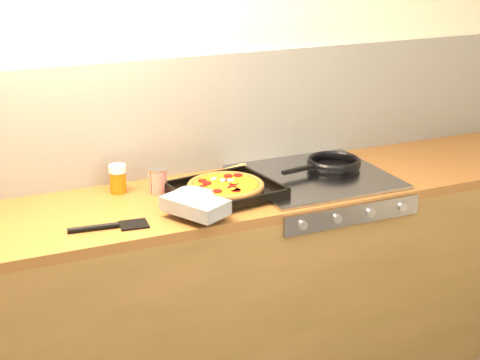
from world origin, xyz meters
name	(u,v)px	position (x,y,z in m)	size (l,w,h in m)	color
room_shell	(188,116)	(0.00, 1.39, 1.15)	(3.20, 3.20, 3.20)	white
counter_run	(216,295)	(0.00, 1.10, 0.45)	(3.20, 0.62, 0.90)	olive
stovetop	(314,177)	(0.45, 1.10, 0.91)	(0.60, 0.56, 0.02)	gray
pizza_on_tray	(216,192)	(-0.03, 1.02, 0.94)	(0.52, 0.50, 0.07)	black
frying_pan	(333,164)	(0.56, 1.14, 0.94)	(0.40, 0.26, 0.04)	black
tomato_can	(158,181)	(-0.20, 1.20, 0.95)	(0.09, 0.09, 0.10)	maroon
juice_glass	(118,179)	(-0.35, 1.27, 0.96)	(0.09, 0.09, 0.11)	#C35A0B
wooden_spoon	(226,170)	(0.14, 1.32, 0.91)	(0.29, 0.12, 0.02)	#AE914A
black_spatula	(110,226)	(-0.47, 0.93, 0.91)	(0.29, 0.09, 0.02)	black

